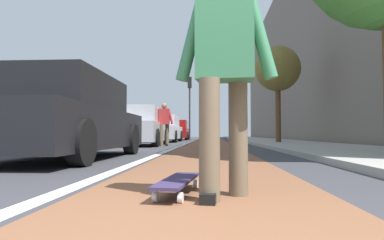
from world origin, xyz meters
name	(u,v)px	position (x,y,z in m)	size (l,w,h in m)	color
ground_plane	(209,148)	(10.00, 0.00, 0.00)	(80.00, 80.00, 0.00)	#38383D
bike_lane_paint	(210,140)	(24.00, 0.00, 0.00)	(56.00, 1.89, 0.00)	brown
lane_stripe_white	(193,141)	(20.00, 1.10, 0.00)	(52.00, 0.16, 0.01)	silver
sidewalk_curb	(270,141)	(18.00, -3.35, 0.05)	(52.00, 3.20, 0.10)	#9E9B93
building_facade	(294,58)	(22.00, -5.76, 5.70)	(40.00, 1.20, 11.40)	#70675C
skateboard	(178,182)	(1.59, 0.19, 0.09)	(0.86, 0.30, 0.11)	white
skater_person	(225,64)	(1.44, -0.16, 0.94)	(0.44, 0.72, 1.64)	brown
parked_car_near	(64,119)	(4.94, 2.59, 0.72)	(4.48, 1.98, 1.49)	black
parked_car_mid	(137,127)	(11.69, 2.78, 0.71)	(4.22, 2.07, 1.48)	#B7B7BC
parked_car_far	(163,129)	(17.59, 2.63, 0.71)	(4.60, 1.86, 1.48)	silver
parked_car_end	(176,131)	(24.13, 2.62, 0.70)	(4.61, 2.03, 1.47)	maroon
traffic_light	(190,97)	(23.05, 1.50, 3.16)	(0.33, 0.28, 4.60)	#2D2D2D
street_tree_mid	(278,69)	(13.56, -2.95, 3.25)	(1.96, 1.96, 4.26)	brown
pedestrian_distant	(164,121)	(11.40, 1.69, 0.92)	(0.45, 0.70, 1.61)	brown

